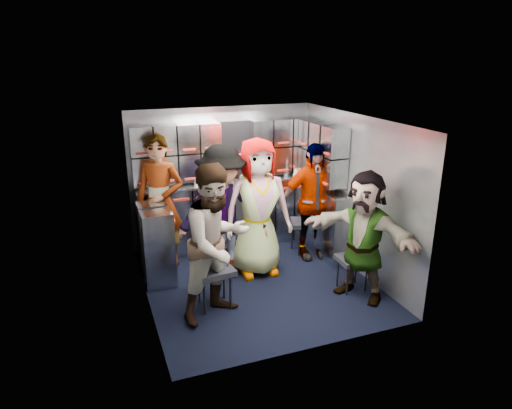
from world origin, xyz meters
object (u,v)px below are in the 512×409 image
object	(u,v)px
attendant_arc_b	(223,213)
attendant_arc_e	(363,236)
attendant_arc_a	(217,243)
attendant_arc_c	(258,208)
jump_seat_center	(253,239)
attendant_arc_d	(312,201)
jump_seat_mid_right	(305,224)
jump_seat_near_right	(353,261)
jump_seat_mid_left	(220,244)
attendant_standing	(160,203)
jump_seat_near_left	(214,272)

from	to	relation	value
attendant_arc_b	attendant_arc_e	size ratio (longest dim) A/B	1.12
attendant_arc_a	attendant_arc_c	distance (m)	1.15
jump_seat_center	attendant_arc_b	xyz separation A→B (m)	(-0.46, -0.13, 0.49)
attendant_arc_d	attendant_arc_e	world-z (taller)	attendant_arc_d
jump_seat_mid_right	jump_seat_near_right	world-z (taller)	jump_seat_mid_right
jump_seat_mid_right	attendant_arc_b	bearing A→B (deg)	-165.98
attendant_arc_c	jump_seat_near_right	bearing A→B (deg)	-39.61
jump_seat_mid_left	attendant_standing	size ratio (longest dim) A/B	0.24
jump_seat_mid_right	jump_seat_near_left	bearing A→B (deg)	-148.05
jump_seat_mid_right	jump_seat_near_right	size ratio (longest dim) A/B	1.17
jump_seat_near_left	attendant_arc_d	size ratio (longest dim) A/B	0.30
attendant_arc_d	jump_seat_near_right	bearing A→B (deg)	-85.81
jump_seat_near_right	jump_seat_mid_right	bearing A→B (deg)	91.80
jump_seat_near_left	attendant_arc_a	size ratio (longest dim) A/B	0.28
attendant_arc_c	attendant_arc_d	xyz separation A→B (m)	(0.90, 0.21, -0.08)
jump_seat_mid_left	jump_seat_mid_right	bearing A→B (deg)	6.69
jump_seat_mid_right	attendant_arc_b	world-z (taller)	attendant_arc_b
attendant_arc_a	attendant_arc_d	bearing A→B (deg)	9.00
jump_seat_near_right	attendant_arc_b	xyz separation A→B (m)	(-1.40, 0.92, 0.51)
jump_seat_mid_left	attendant_arc_c	size ratio (longest dim) A/B	0.24
attendant_arc_d	attendant_arc_a	bearing A→B (deg)	-145.96
jump_seat_near_right	attendant_arc_e	distance (m)	0.45
jump_seat_center	attendant_arc_a	size ratio (longest dim) A/B	0.28
attendant_arc_e	attendant_arc_b	bearing A→B (deg)	-158.46
jump_seat_mid_right	attendant_arc_c	size ratio (longest dim) A/B	0.28
attendant_arc_b	attendant_arc_c	bearing A→B (deg)	11.39
jump_seat_near_right	attendant_arc_e	xyz separation A→B (m)	(0.00, -0.18, 0.41)
attendant_arc_c	jump_seat_near_left	bearing A→B (deg)	-137.09
jump_seat_mid_right	attendant_arc_c	distance (m)	1.10
jump_seat_near_left	jump_seat_near_right	world-z (taller)	jump_seat_near_left
jump_seat_near_left	attendant_arc_d	distance (m)	1.95
jump_seat_center	jump_seat_mid_right	distance (m)	0.93
attendant_arc_b	jump_seat_near_left	bearing A→B (deg)	-96.89
jump_seat_near_right	attendant_standing	xyz separation A→B (m)	(-2.10, 1.53, 0.53)
attendant_arc_c	attendant_arc_e	size ratio (longest dim) A/B	1.16
attendant_arc_d	attendant_arc_e	bearing A→B (deg)	-86.11
attendant_arc_d	attendant_arc_e	size ratio (longest dim) A/B	1.06
jump_seat_mid_left	attendant_arc_e	size ratio (longest dim) A/B	0.27
jump_seat_mid_right	attendant_arc_b	distance (m)	1.48
jump_seat_center	jump_seat_mid_right	size ratio (longest dim) A/B	0.98
attendant_arc_e	jump_seat_mid_right	bearing A→B (deg)	151.20
jump_seat_mid_left	jump_seat_center	distance (m)	0.46
jump_seat_near_right	attendant_arc_a	distance (m)	1.80
jump_seat_near_left	attendant_arc_a	xyz separation A→B (m)	(-0.00, -0.18, 0.44)
attendant_arc_d	attendant_standing	bearing A→B (deg)	169.75
attendant_standing	attendant_arc_c	bearing A→B (deg)	0.26
attendant_arc_b	attendant_standing	bearing A→B (deg)	156.96
jump_seat_center	jump_seat_near_right	distance (m)	1.41
attendant_arc_a	attendant_arc_b	bearing A→B (deg)	46.70
jump_seat_mid_left	attendant_arc_a	distance (m)	1.23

